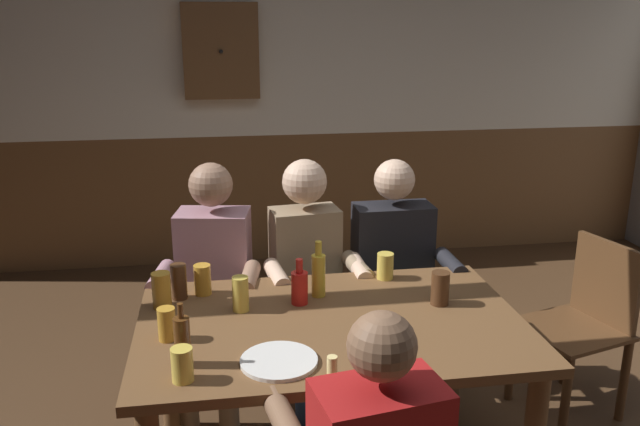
{
  "coord_description": "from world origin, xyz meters",
  "views": [
    {
      "loc": [
        -0.42,
        -2.48,
        1.94
      ],
      "look_at": [
        0.0,
        0.19,
        1.13
      ],
      "focal_mm": 36.97,
      "sensor_mm": 36.0,
      "label": 1
    }
  ],
  "objects_px": {
    "pint_glass_4": "(203,280)",
    "pint_glass_2": "(241,294)",
    "pint_glass_6": "(162,290)",
    "wall_dart_cabinet": "(221,51)",
    "person_2": "(395,267)",
    "bottle_2": "(182,341)",
    "person_0": "(213,277)",
    "chair_empty_far_end": "(584,322)",
    "pint_glass_7": "(167,324)",
    "person_1": "(309,271)",
    "plate_0": "(279,361)",
    "bottle_0": "(318,274)",
    "dining_table": "(331,345)",
    "bottle_1": "(299,286)",
    "pint_glass_3": "(179,282)",
    "pint_glass_0": "(440,288)",
    "pint_glass_1": "(385,266)",
    "pint_glass_5": "(182,365)",
    "table_candle": "(332,367)"
  },
  "relations": [
    {
      "from": "pint_glass_6",
      "to": "wall_dart_cabinet",
      "type": "distance_m",
      "value": 2.64
    },
    {
      "from": "pint_glass_6",
      "to": "pint_glass_7",
      "type": "relative_size",
      "value": 1.2
    },
    {
      "from": "bottle_1",
      "to": "pint_glass_6",
      "type": "xyz_separation_m",
      "value": [
        -0.57,
        0.05,
        0.0
      ]
    },
    {
      "from": "pint_glass_4",
      "to": "pint_glass_7",
      "type": "bearing_deg",
      "value": -107.11
    },
    {
      "from": "table_candle",
      "to": "pint_glass_3",
      "type": "distance_m",
      "value": 0.92
    },
    {
      "from": "bottle_2",
      "to": "person_0",
      "type": "bearing_deg",
      "value": 84.5
    },
    {
      "from": "person_2",
      "to": "chair_empty_far_end",
      "type": "height_order",
      "value": "person_2"
    },
    {
      "from": "pint_glass_4",
      "to": "pint_glass_7",
      "type": "xyz_separation_m",
      "value": [
        -0.13,
        -0.41,
        -0.0
      ]
    },
    {
      "from": "person_2",
      "to": "bottle_2",
      "type": "bearing_deg",
      "value": 43.42
    },
    {
      "from": "pint_glass_2",
      "to": "pint_glass_7",
      "type": "distance_m",
      "value": 0.36
    },
    {
      "from": "chair_empty_far_end",
      "to": "person_0",
      "type": "bearing_deg",
      "value": 63.41
    },
    {
      "from": "dining_table",
      "to": "pint_glass_3",
      "type": "relative_size",
      "value": 9.87
    },
    {
      "from": "bottle_1",
      "to": "pint_glass_3",
      "type": "relative_size",
      "value": 1.28
    },
    {
      "from": "dining_table",
      "to": "person_2",
      "type": "bearing_deg",
      "value": 57.63
    },
    {
      "from": "chair_empty_far_end",
      "to": "pint_glass_2",
      "type": "xyz_separation_m",
      "value": [
        -1.71,
        -0.23,
        0.37
      ]
    },
    {
      "from": "pint_glass_7",
      "to": "pint_glass_5",
      "type": "bearing_deg",
      "value": -77.14
    },
    {
      "from": "person_2",
      "to": "pint_glass_6",
      "type": "distance_m",
      "value": 1.26
    },
    {
      "from": "bottle_2",
      "to": "pint_glass_6",
      "type": "bearing_deg",
      "value": 102.17
    },
    {
      "from": "bottle_1",
      "to": "pint_glass_3",
      "type": "distance_m",
      "value": 0.52
    },
    {
      "from": "dining_table",
      "to": "pint_glass_1",
      "type": "xyz_separation_m",
      "value": [
        0.32,
        0.4,
        0.17
      ]
    },
    {
      "from": "bottle_1",
      "to": "person_2",
      "type": "bearing_deg",
      "value": 43.74
    },
    {
      "from": "pint_glass_6",
      "to": "person_2",
      "type": "bearing_deg",
      "value": 23.5
    },
    {
      "from": "pint_glass_0",
      "to": "wall_dart_cabinet",
      "type": "relative_size",
      "value": 0.21
    },
    {
      "from": "person_2",
      "to": "bottle_1",
      "type": "xyz_separation_m",
      "value": [
        -0.57,
        -0.55,
        0.16
      ]
    },
    {
      "from": "chair_empty_far_end",
      "to": "pint_glass_3",
      "type": "xyz_separation_m",
      "value": [
        -1.97,
        -0.07,
        0.37
      ]
    },
    {
      "from": "dining_table",
      "to": "pint_glass_4",
      "type": "relative_size",
      "value": 11.46
    },
    {
      "from": "dining_table",
      "to": "pint_glass_7",
      "type": "distance_m",
      "value": 0.67
    },
    {
      "from": "person_1",
      "to": "wall_dart_cabinet",
      "type": "bearing_deg",
      "value": -86.39
    },
    {
      "from": "pint_glass_4",
      "to": "pint_glass_2",
      "type": "bearing_deg",
      "value": -51.4
    },
    {
      "from": "chair_empty_far_end",
      "to": "pint_glass_5",
      "type": "distance_m",
      "value": 2.1
    },
    {
      "from": "person_1",
      "to": "pint_glass_4",
      "type": "relative_size",
      "value": 9.34
    },
    {
      "from": "plate_0",
      "to": "pint_glass_1",
      "type": "height_order",
      "value": "pint_glass_1"
    },
    {
      "from": "chair_empty_far_end",
      "to": "plate_0",
      "type": "xyz_separation_m",
      "value": [
        -1.59,
        -0.69,
        0.3
      ]
    },
    {
      "from": "pint_glass_1",
      "to": "table_candle",
      "type": "bearing_deg",
      "value": -115.47
    },
    {
      "from": "pint_glass_3",
      "to": "pint_glass_6",
      "type": "xyz_separation_m",
      "value": [
        -0.07,
        -0.08,
        -0.0
      ]
    },
    {
      "from": "dining_table",
      "to": "person_2",
      "type": "xyz_separation_m",
      "value": [
        0.46,
        0.73,
        0.03
      ]
    },
    {
      "from": "wall_dart_cabinet",
      "to": "pint_glass_5",
      "type": "bearing_deg",
      "value": -93.74
    },
    {
      "from": "bottle_2",
      "to": "pint_glass_0",
      "type": "bearing_deg",
      "value": 18.56
    },
    {
      "from": "person_1",
      "to": "wall_dart_cabinet",
      "type": "xyz_separation_m",
      "value": [
        -0.38,
        2.0,
        1.0
      ]
    },
    {
      "from": "bottle_2",
      "to": "pint_glass_2",
      "type": "distance_m",
      "value": 0.47
    },
    {
      "from": "person_0",
      "to": "person_2",
      "type": "xyz_separation_m",
      "value": [
        0.94,
        0.0,
        -0.01
      ]
    },
    {
      "from": "person_1",
      "to": "bottle_1",
      "type": "distance_m",
      "value": 0.57
    },
    {
      "from": "pint_glass_3",
      "to": "pint_glass_4",
      "type": "distance_m",
      "value": 0.11
    },
    {
      "from": "pint_glass_3",
      "to": "pint_glass_7",
      "type": "distance_m",
      "value": 0.38
    },
    {
      "from": "person_1",
      "to": "pint_glass_0",
      "type": "height_order",
      "value": "person_1"
    },
    {
      "from": "bottle_1",
      "to": "pint_glass_4",
      "type": "height_order",
      "value": "bottle_1"
    },
    {
      "from": "bottle_2",
      "to": "pint_glass_2",
      "type": "height_order",
      "value": "bottle_2"
    },
    {
      "from": "pint_glass_5",
      "to": "pint_glass_6",
      "type": "relative_size",
      "value": 0.78
    },
    {
      "from": "plate_0",
      "to": "bottle_0",
      "type": "relative_size",
      "value": 1.1
    },
    {
      "from": "person_2",
      "to": "table_candle",
      "type": "bearing_deg",
      "value": 64.7
    }
  ]
}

